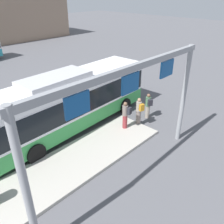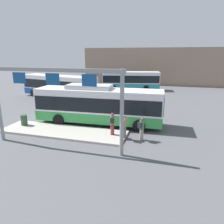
{
  "view_description": "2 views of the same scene",
  "coord_description": "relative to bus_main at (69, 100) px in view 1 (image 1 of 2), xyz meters",
  "views": [
    {
      "loc": [
        -7.24,
        -10.25,
        7.5
      ],
      "look_at": [
        1.45,
        -1.99,
        1.19
      ],
      "focal_mm": 37.84,
      "sensor_mm": 36.0,
      "label": 1
    },
    {
      "loc": [
        5.92,
        -16.67,
        5.97
      ],
      "look_at": [
        1.5,
        -1.07,
        1.48
      ],
      "focal_mm": 33.61,
      "sensor_mm": 36.0,
      "label": 2
    }
  ],
  "objects": [
    {
      "name": "platform_sign_gantry",
      "position": [
        -1.08,
        -5.29,
        1.93
      ],
      "size": [
        9.15,
        0.24,
        5.2
      ],
      "color": "gray",
      "rests_on": "ground"
    },
    {
      "name": "platform_curb",
      "position": [
        -2.01,
        -2.82,
        -1.73
      ],
      "size": [
        10.0,
        2.8,
        0.16
      ],
      "primitive_type": "cube",
      "color": "#B2ADA3",
      "rests_on": "ground"
    },
    {
      "name": "person_waiting_mid",
      "position": [
        2.91,
        -2.83,
        -0.76
      ],
      "size": [
        0.43,
        0.58,
        1.67
      ],
      "rotation": [
        0.0,
        0.0,
        1.31
      ],
      "color": "slate",
      "rests_on": "platform_curb"
    },
    {
      "name": "person_waiting_near",
      "position": [
        4.12,
        -2.63,
        -0.92
      ],
      "size": [
        0.51,
        0.6,
        1.67
      ],
      "rotation": [
        0.0,
        0.0,
        1.11
      ],
      "color": "gray",
      "rests_on": "ground"
    },
    {
      "name": "bus_main",
      "position": [
        0.0,
        0.0,
        0.0
      ],
      "size": [
        11.04,
        3.08,
        3.46
      ],
      "rotation": [
        0.0,
        0.0,
        0.05
      ],
      "color": "green",
      "rests_on": "ground"
    },
    {
      "name": "person_boarding",
      "position": [
        1.96,
        -2.59,
        -0.76
      ],
      "size": [
        0.41,
        0.57,
        1.67
      ],
      "rotation": [
        0.0,
        0.0,
        1.79
      ],
      "color": "maroon",
      "rests_on": "platform_curb"
    },
    {
      "name": "ground_plane",
      "position": [
        0.01,
        0.0,
        -1.81
      ],
      "size": [
        120.0,
        120.0,
        0.0
      ],
      "primitive_type": "plane",
      "color": "#56565B"
    }
  ]
}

